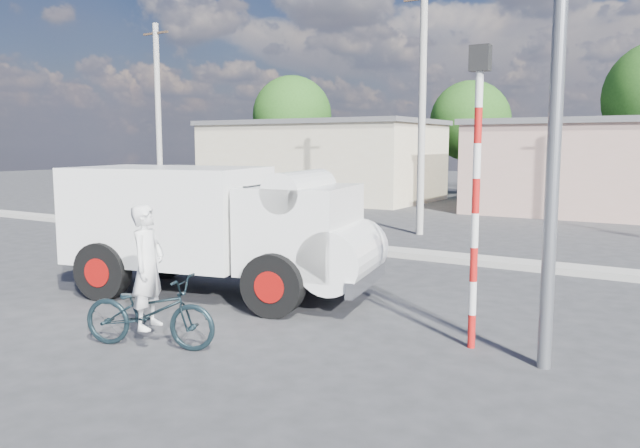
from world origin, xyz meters
The scene contains 8 objects.
ground_plane centered at (0.00, 0.00, 0.00)m, with size 120.00×120.00×0.00m, color #2C2D2F.
median centered at (0.00, 8.00, 0.08)m, with size 40.00×0.80×0.16m, color #99968E.
truck centered at (-2.03, 2.02, 1.40)m, with size 6.45×3.45×2.53m.
bicycle centered at (-0.85, -0.98, 0.54)m, with size 0.72×2.07×1.09m, color black.
cyclist centered at (-0.85, -0.98, 0.91)m, with size 0.67×0.44×1.83m, color white.
traffic_pole centered at (3.20, 1.50, 2.59)m, with size 0.28×0.18×4.36m.
building_row centered at (1.10, 22.00, 2.13)m, with size 37.80×7.30×4.44m.
utility_poles centered at (3.25, 12.00, 4.07)m, with size 35.40×0.24×8.00m.
Camera 1 is at (5.98, -7.26, 2.99)m, focal length 35.00 mm.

